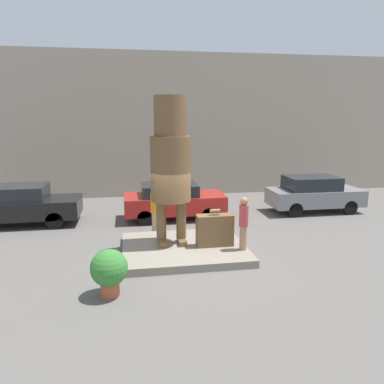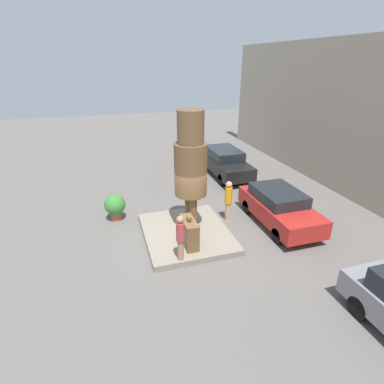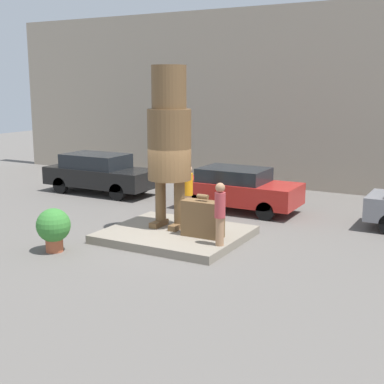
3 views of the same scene
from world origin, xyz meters
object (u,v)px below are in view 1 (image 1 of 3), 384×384
tourist (244,221)px  planter_pot (109,270)px  giant_suitcase (215,230)px  parked_car_red (173,200)px  parked_car_grey (314,193)px  statue_figure (171,159)px  parked_car_black (18,204)px  worker_hivis (155,208)px

tourist → planter_pot: size_ratio=1.42×
giant_suitcase → tourist: 0.99m
parked_car_red → parked_car_grey: (6.26, 0.11, 0.05)m
statue_figure → planter_pot: size_ratio=3.98×
tourist → planter_pot: 4.31m
tourist → parked_car_black: size_ratio=0.36×
giant_suitcase → parked_car_red: 4.18m
parked_car_black → parked_car_grey: size_ratio=1.11×
tourist → parked_car_red: (-1.54, 4.62, -0.34)m
statue_figure → parked_car_grey: (6.78, 3.76, -2.07)m
statue_figure → tourist: 2.88m
parked_car_black → planter_pot: parked_car_black is taller
statue_figure → worker_hivis: size_ratio=2.57×
statue_figure → parked_car_red: statue_figure is taller
parked_car_red → parked_car_black: bearing=179.1°
statue_figure → giant_suitcase: bearing=-19.1°
tourist → parked_car_black: bearing=148.1°
parked_car_black → planter_pot: size_ratio=3.94×
statue_figure → tourist: (2.05, -0.96, -1.77)m
tourist → giant_suitcase: bearing=146.0°
planter_pot → giant_suitcase: bearing=37.6°
statue_figure → parked_car_grey: statue_figure is taller
tourist → worker_hivis: tourist is taller
planter_pot → worker_hivis: worker_hivis is taller
giant_suitcase → parked_car_grey: bearing=37.5°
parked_car_black → parked_car_grey: parked_car_grey is taller
parked_car_black → parked_car_red: parked_car_black is taller
statue_figure → parked_car_red: 4.26m
parked_car_grey → tourist: bearing=-135.0°
parked_car_grey → parked_car_black: bearing=-180.0°
statue_figure → parked_car_red: size_ratio=1.12×
parked_car_black → worker_hivis: (5.14, -2.00, 0.14)m
parked_car_grey → planter_pot: bearing=-142.4°
giant_suitcase → tourist: bearing=-34.0°
tourist → worker_hivis: 3.66m
parked_car_black → planter_pot: (3.73, -6.59, -0.17)m
parked_car_red → worker_hivis: (-0.90, -1.90, 0.19)m
parked_car_red → worker_hivis: worker_hivis is taller
parked_car_black → worker_hivis: 5.52m
parked_car_red → planter_pot: parked_car_red is taller
parked_car_grey → parked_car_red: bearing=-179.0°
giant_suitcase → parked_car_black: bearing=148.3°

